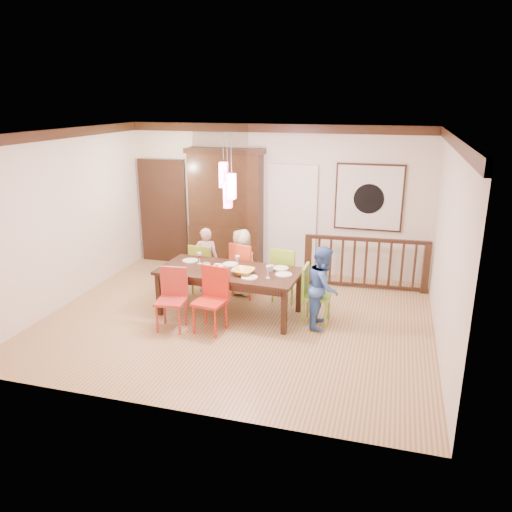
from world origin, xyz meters
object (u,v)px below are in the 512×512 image
(china_hutch, at_px, (226,211))
(person_far_mid, at_px, (242,262))
(balustrade, at_px, (366,262))
(person_far_left, at_px, (206,260))
(person_end_right, at_px, (323,287))
(chair_far_left, at_px, (204,265))
(dining_table, at_px, (229,274))
(chair_end_right, at_px, (317,291))

(china_hutch, distance_m, person_far_mid, 1.56)
(balustrade, distance_m, person_far_left, 2.90)
(person_end_right, bearing_deg, person_far_left, 66.81)
(person_far_mid, bearing_deg, balustrade, -138.85)
(chair_far_left, xyz_separation_m, person_end_right, (2.24, -0.80, 0.11))
(person_far_left, bearing_deg, china_hutch, -102.11)
(dining_table, height_order, person_end_right, person_end_right)
(balustrade, bearing_deg, person_far_left, -164.32)
(chair_end_right, bearing_deg, person_end_right, -124.43)
(person_far_left, distance_m, person_end_right, 2.39)
(person_far_mid, bearing_deg, person_end_right, 168.30)
(dining_table, distance_m, china_hutch, 2.30)
(balustrade, bearing_deg, dining_table, -142.20)
(person_end_right, bearing_deg, balustrade, -18.19)
(chair_far_left, distance_m, person_far_left, 0.10)
(chair_far_left, bearing_deg, dining_table, 138.86)
(chair_far_left, distance_m, person_end_right, 2.38)
(dining_table, bearing_deg, person_far_mid, 97.32)
(chair_far_left, relative_size, balustrade, 0.41)
(china_hutch, xyz_separation_m, balustrade, (2.80, -0.35, -0.72))
(chair_far_left, relative_size, china_hutch, 0.38)
(chair_far_left, distance_m, person_far_mid, 0.68)
(chair_end_right, distance_m, person_end_right, 0.16)
(china_hutch, relative_size, balustrade, 1.09)
(dining_table, xyz_separation_m, chair_far_left, (-0.72, 0.76, -0.15))
(chair_far_left, height_order, chair_end_right, chair_end_right)
(china_hutch, bearing_deg, balustrade, -7.04)
(balustrade, bearing_deg, chair_end_right, -112.78)
(balustrade, xyz_separation_m, person_far_mid, (-2.09, -0.90, 0.10))
(china_hutch, xyz_separation_m, person_far_left, (0.05, -1.27, -0.63))
(chair_far_left, bearing_deg, chair_end_right, 166.47)
(person_far_left, bearing_deg, chair_far_left, 65.73)
(chair_far_left, xyz_separation_m, chair_end_right, (2.14, -0.73, 0.00))
(person_end_right, bearing_deg, person_far_mid, 58.39)
(chair_far_left, xyz_separation_m, person_far_left, (0.01, 0.07, 0.07))
(dining_table, relative_size, chair_far_left, 2.51)
(person_end_right, bearing_deg, dining_table, 86.62)
(chair_far_left, distance_m, balustrade, 2.94)
(balustrade, height_order, person_far_mid, person_far_mid)
(china_hutch, distance_m, person_end_right, 3.18)
(person_end_right, bearing_deg, china_hutch, 44.91)
(chair_far_left, height_order, person_far_left, person_far_left)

